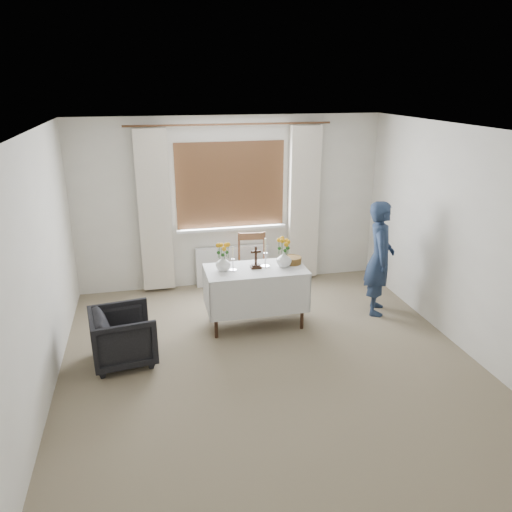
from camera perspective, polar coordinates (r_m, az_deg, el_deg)
The scene contains 12 objects.
ground at distance 5.57m, azimuth 1.83°, elevation -12.55°, with size 5.00×5.00×0.00m, color #7F7358.
altar_table at distance 6.28m, azimuth -0.05°, elevation -4.69°, with size 1.24×0.64×0.76m, color silver.
wooden_chair at distance 7.04m, azimuth -0.34°, elevation -1.28°, with size 0.43×0.43×0.92m, color brown, non-canonical shape.
armchair at distance 5.71m, azimuth -14.92°, elevation -8.87°, with size 0.66×0.67×0.61m, color black.
person at distance 6.70m, azimuth 13.94°, elevation -0.24°, with size 0.55×0.36×1.52m, color navy.
radiator at distance 7.57m, azimuth -2.72°, elevation -1.08°, with size 1.10×0.10×0.60m, color silver.
wooden_cross at distance 6.11m, azimuth -0.02°, elevation -0.14°, with size 0.13×0.09×0.28m, color black, non-canonical shape.
candlestick_left at distance 6.03m, azimuth -2.66°, elevation -0.28°, with size 0.09×0.09×0.31m, color silver, non-canonical shape.
candlestick_right at distance 6.14m, azimuth 1.09°, elevation 0.40°, with size 0.11×0.11×0.37m, color silver, non-canonical shape.
flower_vase_left at distance 6.06m, azimuth -3.79°, elevation -0.80°, with size 0.18×0.18×0.19m, color silver.
flower_vase_right at distance 6.18m, azimuth 3.21°, elevation -0.34°, with size 0.19×0.19×0.20m, color silver.
wicker_basket at distance 6.32m, azimuth 4.18°, elevation -0.46°, with size 0.23×0.23×0.09m, color brown.
Camera 1 is at (-1.21, -4.57, 2.95)m, focal length 35.00 mm.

